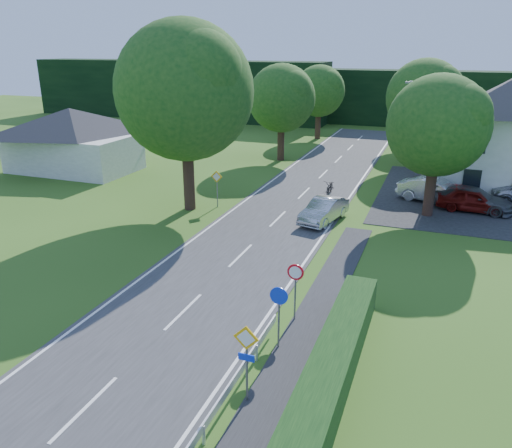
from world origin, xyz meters
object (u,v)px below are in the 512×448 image
at_px(streetlight, 429,138).
at_px(motorcycle, 330,187).
at_px(parked_car_silver_a, 435,190).
at_px(moving_car, 324,210).
at_px(parked_car_red, 473,200).
at_px(parked_car_grey, 473,199).
at_px(parasol, 455,197).

height_order(streetlight, motorcycle, streetlight).
distance_m(motorcycle, parked_car_silver_a, 7.05).
distance_m(streetlight, parked_car_silver_a, 3.82).
xyz_separation_m(moving_car, parked_car_red, (8.41, 5.24, 0.04)).
bearing_deg(motorcycle, parked_car_grey, -3.70).
bearing_deg(moving_car, parked_car_grey, 45.81).
relative_size(streetlight, parked_car_red, 1.86).
bearing_deg(parked_car_grey, moving_car, 135.93).
distance_m(moving_car, parked_car_grey, 10.07).
bearing_deg(parked_car_red, moving_car, 125.41).
height_order(motorcycle, parked_car_red, parked_car_red).
height_order(streetlight, parked_car_red, streetlight).
relative_size(motorcycle, parked_car_grey, 0.42).
distance_m(streetlight, moving_car, 8.49).
relative_size(moving_car, parked_car_silver_a, 0.86).
relative_size(parked_car_red, parasol, 2.20).
xyz_separation_m(motorcycle, parked_car_grey, (9.31, -0.15, 0.17)).
relative_size(streetlight, parasol, 4.08).
height_order(moving_car, parasol, parasol).
bearing_deg(motorcycle, moving_car, -83.77).
relative_size(moving_car, parked_car_grey, 0.85).
distance_m(streetlight, parked_car_grey, 4.80).
xyz_separation_m(streetlight, parked_car_silver_a, (0.74, 1.00, -3.61)).
bearing_deg(parked_car_red, streetlight, 89.96).
bearing_deg(moving_car, streetlight, 57.77).
height_order(parked_car_silver_a, parked_car_grey, parked_car_silver_a).
height_order(streetlight, moving_car, streetlight).
bearing_deg(streetlight, parked_car_red, -3.49).
xyz_separation_m(streetlight, motorcycle, (-6.26, 0.27, -3.88)).
bearing_deg(parked_car_grey, parasol, 124.72).
bearing_deg(streetlight, parked_car_grey, 2.16).
xyz_separation_m(parked_car_red, parked_car_grey, (0.00, 0.30, -0.01)).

